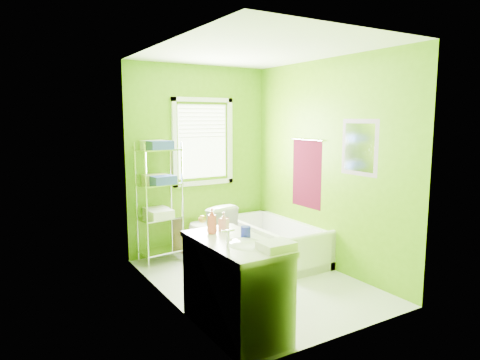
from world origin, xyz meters
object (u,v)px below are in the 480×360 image
toilet (209,231)px  wire_shelf_unit (160,189)px  bathtub (276,247)px  vanity (236,283)px

toilet → wire_shelf_unit: size_ratio=0.48×
toilet → wire_shelf_unit: wire_shelf_unit is taller
toilet → wire_shelf_unit: 0.86m
bathtub → vanity: size_ratio=1.44×
toilet → vanity: (-0.69, -1.89, 0.06)m
toilet → vanity: vanity is taller
toilet → wire_shelf_unit: (-0.59, 0.21, 0.59)m
bathtub → toilet: toilet is taller
bathtub → toilet: (-0.77, 0.47, 0.22)m
wire_shelf_unit → vanity: bearing=-92.8°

